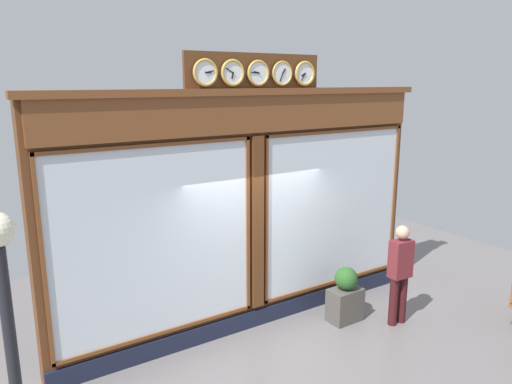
# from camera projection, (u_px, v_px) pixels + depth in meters

# --- Properties ---
(shop_facade) EXTENTS (6.65, 0.42, 4.33)m
(shop_facade) POSITION_uv_depth(u_px,v_px,m) (252.00, 210.00, 7.69)
(shop_facade) COLOR #5B3319
(shop_facade) RESTS_ON ground_plane
(pedestrian) EXTENTS (0.38, 0.25, 1.69)m
(pedestrian) POSITION_uv_depth(u_px,v_px,m) (400.00, 270.00, 7.86)
(pedestrian) COLOR #3A1316
(pedestrian) RESTS_ON ground_plane
(street_lamp) EXTENTS (0.28, 0.28, 2.95)m
(street_lamp) POSITION_uv_depth(u_px,v_px,m) (8.00, 326.00, 3.92)
(street_lamp) COLOR black
(street_lamp) RESTS_ON ground_plane
(planter_box) EXTENTS (0.56, 0.36, 0.56)m
(planter_box) POSITION_uv_depth(u_px,v_px,m) (345.00, 305.00, 8.10)
(planter_box) COLOR #4C4742
(planter_box) RESTS_ON ground_plane
(planter_shrub) EXTENTS (0.38, 0.38, 0.38)m
(planter_shrub) POSITION_uv_depth(u_px,v_px,m) (346.00, 278.00, 8.00)
(planter_shrub) COLOR #285623
(planter_shrub) RESTS_ON planter_box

